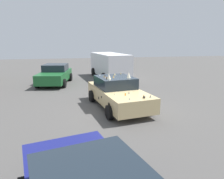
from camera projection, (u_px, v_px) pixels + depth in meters
The scene contains 4 objects.
ground_plane at pixel (118, 107), 10.12m from camera, with size 60.00×60.00×0.00m, color #514F4C.
art_car_decorated at pixel (117, 93), 10.04m from camera, with size 4.67×2.55×1.71m.
parked_van_behind_right at pixel (110, 64), 17.86m from camera, with size 5.52×2.78×2.10m.
parked_sedan_row_back_center at pixel (55, 74), 15.48m from camera, with size 4.44×2.63×1.44m.
Camera 1 is at (-9.37, 2.34, 3.15)m, focal length 33.25 mm.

